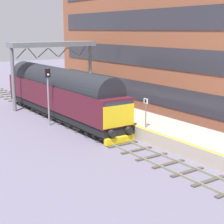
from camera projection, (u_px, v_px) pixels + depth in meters
ground_plane at (94, 133)px, 29.54m from camera, size 140.00×140.00×0.00m
track_main at (94, 132)px, 29.53m from camera, size 2.50×60.00×0.15m
station_platform at (130, 120)px, 31.41m from camera, size 4.00×44.00×1.01m
station_building at (172, 40)px, 36.60m from camera, size 5.10×36.74×14.07m
diesel_locomotive at (59, 92)px, 33.83m from camera, size 2.74×19.28×4.68m
signal_post_near at (48, 91)px, 31.05m from camera, size 0.44×0.22×4.88m
platform_number_sign at (146, 109)px, 26.84m from camera, size 0.10×0.44×2.18m
waiting_passenger at (93, 92)px, 36.40m from camera, size 0.37×0.51×1.64m
overhead_footbridge at (53, 49)px, 38.49m from camera, size 9.30×2.00×6.81m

